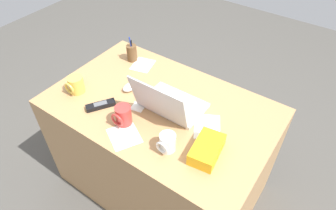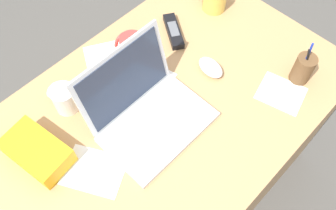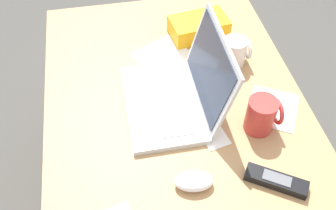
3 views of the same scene
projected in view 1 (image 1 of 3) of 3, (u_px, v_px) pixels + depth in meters
name	position (u px, v px, depth m)	size (l,w,h in m)	color
ground_plane	(162.00, 181.00, 2.14)	(6.00, 6.00, 0.00)	#4C4944
desk	(161.00, 148.00, 1.89)	(1.24, 0.79, 0.75)	tan
laptop	(169.00, 103.00, 1.57)	(0.33, 0.28, 0.24)	silver
computer_mouse	(130.00, 87.00, 1.72)	(0.06, 0.10, 0.04)	white
coffee_mug_white	(123.00, 116.00, 1.50)	(0.08, 0.09, 0.11)	#C63833
coffee_mug_tall	(76.00, 85.00, 1.69)	(0.09, 0.10, 0.10)	#E0BC4C
coffee_mug_spare	(167.00, 143.00, 1.38)	(0.08, 0.09, 0.09)	white
cordless_phone	(101.00, 105.00, 1.62)	(0.12, 0.16, 0.03)	black
pen_holder	(132.00, 53.00, 1.91)	(0.06, 0.06, 0.17)	brown
snack_bag	(207.00, 149.00, 1.37)	(0.12, 0.20, 0.07)	#F2AD19
paper_note_near_laptop	(207.00, 127.00, 1.51)	(0.13, 0.17, 0.00)	white
paper_note_left	(143.00, 65.00, 1.91)	(0.12, 0.14, 0.00)	white
paper_note_right	(138.00, 107.00, 1.62)	(0.07, 0.07, 0.00)	white
paper_note_front	(124.00, 136.00, 1.47)	(0.16, 0.14, 0.00)	white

